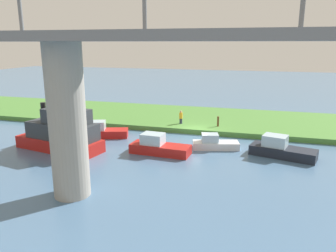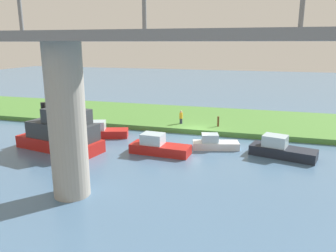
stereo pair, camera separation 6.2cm
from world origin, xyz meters
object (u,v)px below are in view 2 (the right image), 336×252
(mooring_post, at_px, (218,121))
(pontoon_yellow, at_px, (281,149))
(motorboat_white, at_px, (158,146))
(houseboat_blue, at_px, (61,133))
(person_on_bank, at_px, (181,117))
(bridge_pylon, at_px, (67,122))
(riverboat_paddlewheel, at_px, (214,143))
(motorboat_red, at_px, (101,131))

(mooring_post, bearing_deg, pontoon_yellow, 132.47)
(motorboat_white, bearing_deg, houseboat_blue, 9.89)
(person_on_bank, xyz_separation_m, houseboat_blue, (7.85, 9.90, 0.25))
(bridge_pylon, height_order, riverboat_paddlewheel, bridge_pylon)
(bridge_pylon, xyz_separation_m, motorboat_red, (4.10, -11.70, -3.87))
(motorboat_white, xyz_separation_m, motorboat_red, (6.72, -3.09, -0.02))
(mooring_post, distance_m, riverboat_paddlewheel, 5.89)
(mooring_post, xyz_separation_m, motorboat_red, (10.42, 5.28, -0.46))
(motorboat_red, bearing_deg, riverboat_paddlewheel, 177.01)
(motorboat_white, relative_size, motorboat_red, 1.00)
(person_on_bank, distance_m, motorboat_red, 8.48)
(pontoon_yellow, relative_size, motorboat_red, 1.07)
(person_on_bank, relative_size, motorboat_red, 0.28)
(mooring_post, xyz_separation_m, houseboat_blue, (11.77, 9.77, 0.44))
(person_on_bank, relative_size, riverboat_paddlewheel, 0.34)
(bridge_pylon, height_order, pontoon_yellow, bridge_pylon)
(mooring_post, relative_size, riverboat_paddlewheel, 0.25)
(bridge_pylon, height_order, mooring_post, bridge_pylon)
(person_on_bank, xyz_separation_m, mooring_post, (-3.93, 0.13, -0.19))
(bridge_pylon, distance_m, riverboat_paddlewheel, 13.64)
(bridge_pylon, distance_m, motorboat_white, 9.79)
(person_on_bank, bearing_deg, mooring_post, 178.07)
(riverboat_paddlewheel, distance_m, motorboat_red, 10.93)
(motorboat_white, distance_m, motorboat_red, 7.39)
(person_on_bank, distance_m, motorboat_white, 8.52)
(houseboat_blue, height_order, riverboat_paddlewheel, houseboat_blue)
(person_on_bank, height_order, houseboat_blue, houseboat_blue)
(bridge_pylon, relative_size, person_on_bank, 6.37)
(bridge_pylon, height_order, person_on_bank, bridge_pylon)
(mooring_post, xyz_separation_m, pontoon_yellow, (-5.85, 6.40, -0.42))
(riverboat_paddlewheel, height_order, motorboat_white, motorboat_white)
(bridge_pylon, distance_m, motorboat_red, 12.99)
(pontoon_yellow, bearing_deg, mooring_post, -47.53)
(person_on_bank, height_order, motorboat_red, person_on_bank)
(mooring_post, height_order, riverboat_paddlewheel, mooring_post)
(person_on_bank, relative_size, houseboat_blue, 0.17)
(houseboat_blue, relative_size, motorboat_red, 1.61)
(motorboat_red, bearing_deg, mooring_post, -153.15)
(bridge_pylon, xyz_separation_m, houseboat_blue, (5.45, -7.21, -2.98))
(person_on_bank, height_order, pontoon_yellow, person_on_bank)
(mooring_post, bearing_deg, riverboat_paddlewheel, 94.77)
(motorboat_white, distance_m, pontoon_yellow, 9.76)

